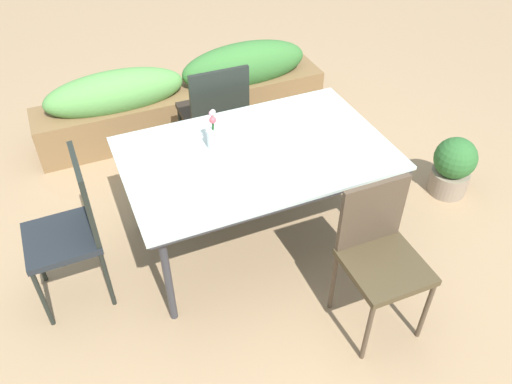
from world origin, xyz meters
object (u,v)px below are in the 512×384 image
object	(u,v)px
chair_far_side	(215,111)
planter_box	(185,95)
flower_vase	(213,135)
chair_end_left	(72,225)
dining_table	(256,158)
chair_near_right	(380,250)
potted_plant	(453,166)

from	to	relation	value
chair_far_side	planter_box	distance (m)	0.74
flower_vase	planter_box	distance (m)	1.49
chair_end_left	planter_box	distance (m)	1.92
dining_table	chair_near_right	xyz separation A→B (m)	(0.37, -0.84, -0.15)
potted_plant	chair_far_side	bearing A→B (deg)	148.00
chair_near_right	potted_plant	xyz separation A→B (m)	(1.19, 0.73, -0.30)
dining_table	chair_near_right	size ratio (longest dim) A/B	1.76
chair_end_left	chair_near_right	bearing A→B (deg)	-119.96
chair_near_right	flower_vase	size ratio (longest dim) A/B	3.54
dining_table	potted_plant	xyz separation A→B (m)	(1.55, -0.12, -0.45)
chair_end_left	potted_plant	distance (m)	2.71
planter_box	chair_far_side	bearing A→B (deg)	-87.18
chair_end_left	planter_box	size ratio (longest dim) A/B	0.38
flower_vase	planter_box	size ratio (longest dim) A/B	0.10
planter_box	potted_plant	size ratio (longest dim) A/B	5.39
dining_table	flower_vase	size ratio (longest dim) A/B	6.23
chair_far_side	chair_end_left	bearing A→B (deg)	-143.34
chair_far_side	potted_plant	world-z (taller)	chair_far_side
chair_near_right	flower_vase	distance (m)	1.19
chair_near_right	chair_end_left	bearing A→B (deg)	-28.57
chair_far_side	chair_near_right	distance (m)	1.72
planter_box	potted_plant	bearing A→B (deg)	-46.69
flower_vase	potted_plant	xyz separation A→B (m)	(1.77, -0.27, -0.59)
chair_end_left	planter_box	world-z (taller)	chair_end_left
potted_plant	chair_near_right	bearing A→B (deg)	-148.57
chair_end_left	potted_plant	size ratio (longest dim) A/B	2.07
chair_far_side	planter_box	bearing A→B (deg)	93.75
chair_end_left	flower_vase	world-z (taller)	flower_vase
chair_end_left	flower_vase	size ratio (longest dim) A/B	3.75
chair_end_left	potted_plant	bearing A→B (deg)	-93.13
dining_table	planter_box	xyz separation A→B (m)	(-0.01, 1.54, -0.37)
chair_far_side	planter_box	xyz separation A→B (m)	(-0.03, 0.70, -0.23)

